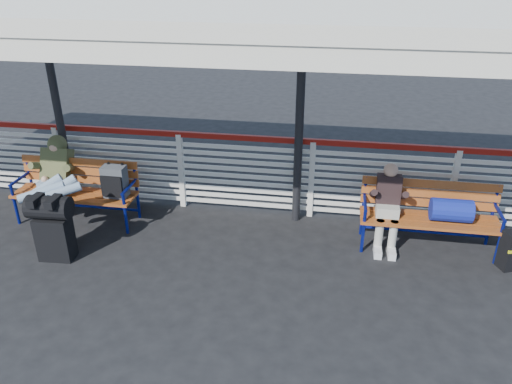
% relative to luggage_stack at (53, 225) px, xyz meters
% --- Properties ---
extents(ground, '(60.00, 60.00, 0.00)m').
position_rel_luggage_stack_xyz_m(ground, '(1.20, -0.19, -0.49)').
color(ground, black).
rests_on(ground, ground).
extents(fence, '(12.08, 0.08, 1.24)m').
position_rel_luggage_stack_xyz_m(fence, '(1.20, 1.71, 0.17)').
color(fence, silver).
rests_on(fence, ground).
extents(canopy, '(12.60, 3.60, 3.16)m').
position_rel_luggage_stack_xyz_m(canopy, '(1.20, 0.68, 2.55)').
color(canopy, silver).
rests_on(canopy, ground).
extents(luggage_stack, '(0.56, 0.33, 0.90)m').
position_rel_luggage_stack_xyz_m(luggage_stack, '(0.00, 0.00, 0.00)').
color(luggage_stack, black).
rests_on(luggage_stack, ground).
extents(bench_left, '(1.80, 0.56, 0.93)m').
position_rel_luggage_stack_xyz_m(bench_left, '(0.01, 1.03, 0.11)').
color(bench_left, '#A3521F').
rests_on(bench_left, ground).
extents(bench_right, '(1.80, 0.56, 0.92)m').
position_rel_luggage_stack_xyz_m(bench_right, '(4.91, 1.07, 0.09)').
color(bench_right, '#A3521F').
rests_on(bench_right, ground).
extents(traveler_man, '(0.94, 1.64, 0.77)m').
position_rel_luggage_stack_xyz_m(traveler_man, '(-0.35, 0.69, 0.24)').
color(traveler_man, '#8295AE').
rests_on(traveler_man, ground).
extents(companion_person, '(0.32, 0.66, 1.15)m').
position_rel_luggage_stack_xyz_m(companion_person, '(4.25, 1.05, 0.11)').
color(companion_person, '#AFAD9F').
rests_on(companion_person, ground).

